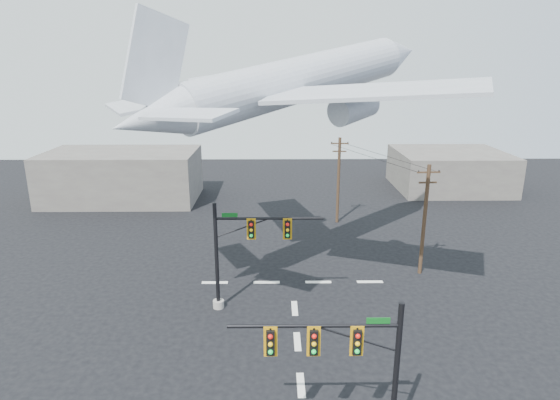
{
  "coord_description": "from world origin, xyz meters",
  "views": [
    {
      "loc": [
        -1.33,
        -20.82,
        16.3
      ],
      "look_at": [
        -1.04,
        5.0,
        8.7
      ],
      "focal_mm": 30.0,
      "sensor_mm": 36.0,
      "label": 1
    }
  ],
  "objects_px": {
    "utility_pole_a": "(425,218)",
    "airliner": "(301,81)",
    "signal_mast_near": "(354,370)",
    "utility_pole_b": "(338,179)",
    "signal_mast_far": "(240,253)"
  },
  "relations": [
    {
      "from": "utility_pole_a",
      "to": "airliner",
      "type": "height_order",
      "value": "airliner"
    },
    {
      "from": "utility_pole_b",
      "to": "utility_pole_a",
      "type": "bearing_deg",
      "value": -65.22
    },
    {
      "from": "signal_mast_far",
      "to": "airliner",
      "type": "relative_size",
      "value": 0.31
    },
    {
      "from": "signal_mast_near",
      "to": "airliner",
      "type": "bearing_deg",
      "value": 94.66
    },
    {
      "from": "utility_pole_a",
      "to": "airliner",
      "type": "xyz_separation_m",
      "value": [
        -9.79,
        -0.35,
        10.41
      ]
    },
    {
      "from": "signal_mast_far",
      "to": "airliner",
      "type": "height_order",
      "value": "airliner"
    },
    {
      "from": "signal_mast_near",
      "to": "airliner",
      "type": "xyz_separation_m",
      "value": [
        -1.42,
        17.41,
        11.05
      ]
    },
    {
      "from": "utility_pole_b",
      "to": "signal_mast_near",
      "type": "bearing_deg",
      "value": -93.31
    },
    {
      "from": "signal_mast_far",
      "to": "signal_mast_near",
      "type": "bearing_deg",
      "value": -65.33
    },
    {
      "from": "utility_pole_a",
      "to": "utility_pole_b",
      "type": "bearing_deg",
      "value": 108.23
    },
    {
      "from": "utility_pole_b",
      "to": "signal_mast_far",
      "type": "bearing_deg",
      "value": -113.52
    },
    {
      "from": "signal_mast_near",
      "to": "utility_pole_b",
      "type": "xyz_separation_m",
      "value": [
        3.31,
        30.38,
        0.7
      ]
    },
    {
      "from": "utility_pole_a",
      "to": "utility_pole_b",
      "type": "height_order",
      "value": "utility_pole_b"
    },
    {
      "from": "utility_pole_b",
      "to": "airliner",
      "type": "height_order",
      "value": "airliner"
    },
    {
      "from": "signal_mast_near",
      "to": "airliner",
      "type": "relative_size",
      "value": 0.3
    }
  ]
}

